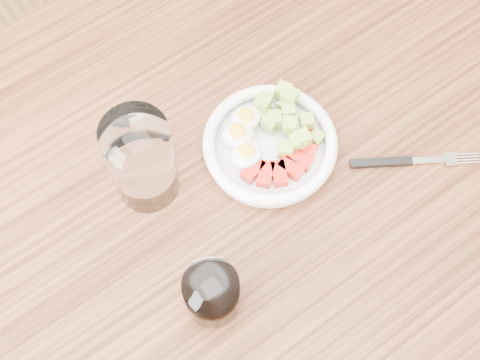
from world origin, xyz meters
name	(u,v)px	position (x,y,z in m)	size (l,w,h in m)	color
ground	(246,316)	(0.00, 0.00, 0.00)	(4.00, 4.00, 0.00)	brown
dining_table	(249,217)	(0.00, 0.00, 0.67)	(1.50, 0.90, 0.77)	brown
bowl	(269,142)	(0.06, 0.04, 0.79)	(0.19, 0.19, 0.05)	white
fork	(399,162)	(0.20, -0.09, 0.77)	(0.16, 0.11, 0.01)	black
water_glass	(142,161)	(-0.11, 0.09, 0.85)	(0.09, 0.09, 0.15)	white
coffee_glass	(212,294)	(-0.13, -0.10, 0.81)	(0.07, 0.07, 0.08)	white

